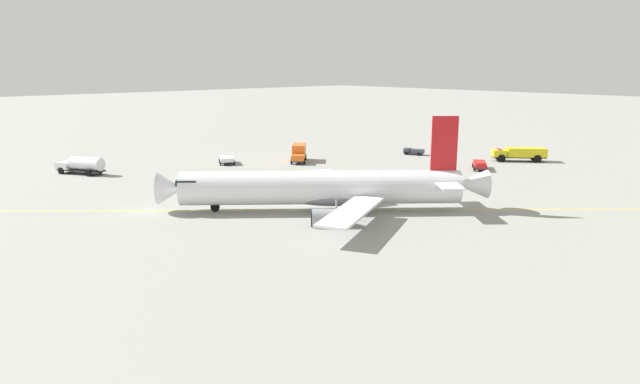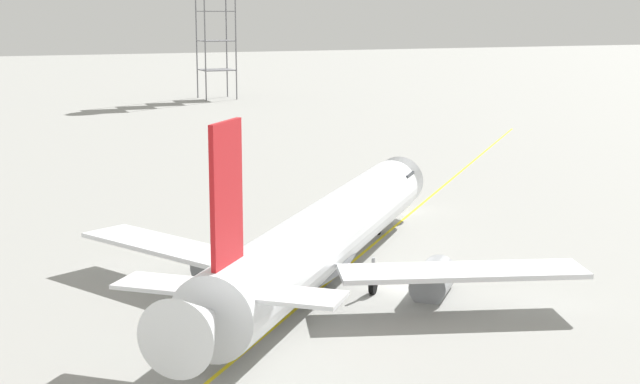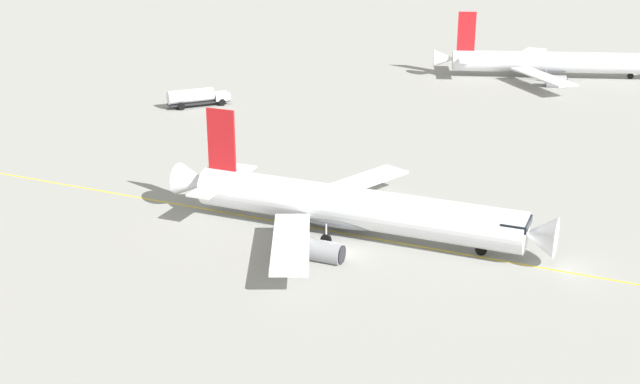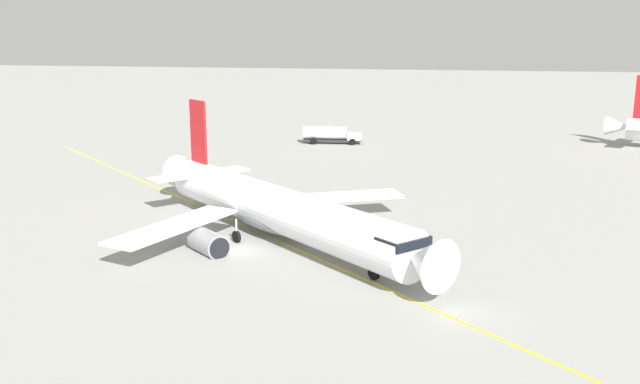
# 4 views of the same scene
# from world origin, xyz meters

# --- Properties ---
(ground_plane) EXTENTS (600.00, 600.00, 0.00)m
(ground_plane) POSITION_xyz_m (0.00, 0.00, 0.00)
(ground_plane) COLOR gray
(airliner_main) EXTENTS (28.94, 33.05, 11.77)m
(airliner_main) POSITION_xyz_m (4.17, -2.47, 2.71)
(airliner_main) COLOR white
(airliner_main) RESTS_ON ground_plane
(airliner_secondary) EXTENTS (31.48, 40.58, 12.14)m
(airliner_secondary) POSITION_xyz_m (60.62, -61.24, 2.66)
(airliner_secondary) COLOR white
(airliner_secondary) RESTS_ON ground_plane
(fuel_tanker_truck) EXTENTS (3.61, 10.06, 2.87)m
(fuel_tanker_truck) POSITION_xyz_m (59.54, 3.69, 1.59)
(fuel_tanker_truck) COLOR #232326
(fuel_tanker_truck) RESTS_ON ground_plane
(taxiway_centreline) EXTENTS (95.97, 107.93, 0.01)m
(taxiway_centreline) POSITION_xyz_m (-1.40, -8.42, 0.00)
(taxiway_centreline) COLOR yellow
(taxiway_centreline) RESTS_ON ground_plane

